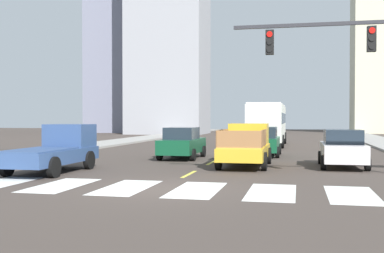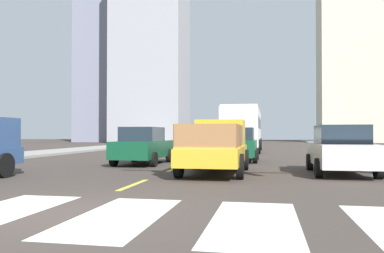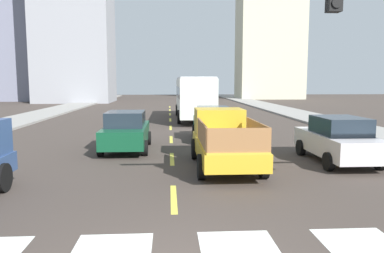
% 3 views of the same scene
% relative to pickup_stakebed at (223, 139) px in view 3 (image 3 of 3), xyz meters
% --- Properties ---
extents(sidewalk_right, '(3.62, 110.00, 0.15)m').
position_rel_pickup_stakebed_xyz_m(sidewalk_right, '(9.68, 10.15, -0.86)').
color(sidewalk_right, gray).
rests_on(sidewalk_right, ground).
extents(lane_dash_0, '(0.16, 2.40, 0.01)m').
position_rel_pickup_stakebed_xyz_m(lane_dash_0, '(-1.86, -3.85, -0.93)').
color(lane_dash_0, gold).
rests_on(lane_dash_0, ground).
extents(lane_dash_1, '(0.16, 2.40, 0.01)m').
position_rel_pickup_stakebed_xyz_m(lane_dash_1, '(-1.86, 1.15, -0.93)').
color(lane_dash_1, gold).
rests_on(lane_dash_1, ground).
extents(lane_dash_2, '(0.16, 2.40, 0.01)m').
position_rel_pickup_stakebed_xyz_m(lane_dash_2, '(-1.86, 6.15, -0.93)').
color(lane_dash_2, gold).
rests_on(lane_dash_2, ground).
extents(lane_dash_3, '(0.16, 2.40, 0.01)m').
position_rel_pickup_stakebed_xyz_m(lane_dash_3, '(-1.86, 11.15, -0.93)').
color(lane_dash_3, gold).
rests_on(lane_dash_3, ground).
extents(lane_dash_4, '(0.16, 2.40, 0.01)m').
position_rel_pickup_stakebed_xyz_m(lane_dash_4, '(-1.86, 16.15, -0.93)').
color(lane_dash_4, gold).
rests_on(lane_dash_4, ground).
extents(lane_dash_5, '(0.16, 2.40, 0.01)m').
position_rel_pickup_stakebed_xyz_m(lane_dash_5, '(-1.86, 21.15, -0.93)').
color(lane_dash_5, gold).
rests_on(lane_dash_5, ground).
extents(lane_dash_6, '(0.16, 2.40, 0.01)m').
position_rel_pickup_stakebed_xyz_m(lane_dash_6, '(-1.86, 26.15, -0.93)').
color(lane_dash_6, gold).
rests_on(lane_dash_6, ground).
extents(lane_dash_7, '(0.16, 2.40, 0.01)m').
position_rel_pickup_stakebed_xyz_m(lane_dash_7, '(-1.86, 31.15, -0.93)').
color(lane_dash_7, gold).
rests_on(lane_dash_7, ground).
extents(pickup_stakebed, '(2.18, 5.20, 1.96)m').
position_rel_pickup_stakebed_xyz_m(pickup_stakebed, '(0.00, 0.00, 0.00)').
color(pickup_stakebed, gold).
rests_on(pickup_stakebed, ground).
extents(city_bus, '(2.72, 10.80, 3.32)m').
position_rel_pickup_stakebed_xyz_m(city_bus, '(0.00, 16.32, 1.02)').
color(city_bus, silver).
rests_on(city_bus, ground).
extents(sedan_near_right, '(2.02, 4.40, 1.72)m').
position_rel_pickup_stakebed_xyz_m(sedan_near_right, '(4.34, 0.19, -0.08)').
color(sedan_near_right, silver).
rests_on(sedan_near_right, ground).
extents(sedan_mid, '(2.02, 4.40, 1.72)m').
position_rel_pickup_stakebed_xyz_m(sedan_mid, '(-3.85, 3.20, -0.08)').
color(sedan_mid, '#10482B').
rests_on(sedan_mid, ground).
extents(sedan_near_left, '(2.02, 4.40, 1.72)m').
position_rel_pickup_stakebed_xyz_m(sedan_near_left, '(0.35, 6.00, -0.08)').
color(sedan_near_left, '#124C2F').
rests_on(sedan_near_left, ground).
extents(block_mid_left, '(10.84, 7.33, 33.66)m').
position_rel_pickup_stakebed_xyz_m(block_mid_left, '(15.49, 51.83, 15.89)').
color(block_mid_left, beige).
rests_on(block_mid_left, ground).
extents(block_mid_right, '(10.39, 8.42, 27.20)m').
position_rel_pickup_stakebed_xyz_m(block_mid_right, '(-15.33, 42.42, 12.66)').
color(block_mid_right, '#94959B').
rests_on(block_mid_right, ground).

